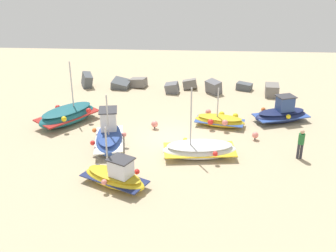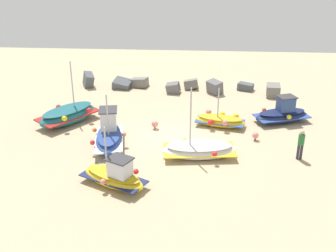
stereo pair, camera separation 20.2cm
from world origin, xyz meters
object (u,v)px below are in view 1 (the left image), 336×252
(fishing_boat_0, at_px, (109,136))
(fishing_boat_3, at_px, (200,150))
(mooring_buoy_0, at_px, (155,124))
(fishing_boat_2, at_px, (282,114))
(fishing_boat_4, at_px, (220,121))
(mooring_buoy_1, at_px, (255,135))
(fishing_boat_1, at_px, (67,115))
(fishing_boat_5, at_px, (116,176))
(person_walking, at_px, (301,142))

(fishing_boat_0, height_order, fishing_boat_3, fishing_boat_3)
(mooring_buoy_0, bearing_deg, fishing_boat_2, 12.08)
(fishing_boat_3, distance_m, mooring_buoy_0, 4.31)
(fishing_boat_4, xyz_separation_m, mooring_buoy_0, (-3.90, -0.68, -0.04))
(mooring_buoy_1, bearing_deg, fishing_boat_2, 55.24)
(fishing_boat_1, relative_size, mooring_buoy_0, 8.09)
(fishing_boat_2, bearing_deg, fishing_boat_4, 174.24)
(fishing_boat_5, relative_size, mooring_buoy_1, 7.14)
(fishing_boat_4, bearing_deg, mooring_buoy_0, -156.95)
(fishing_boat_3, bearing_deg, fishing_boat_2, 37.88)
(fishing_boat_0, bearing_deg, fishing_boat_3, -110.21)
(fishing_boat_4, relative_size, mooring_buoy_1, 6.71)
(fishing_boat_3, relative_size, fishing_boat_4, 1.24)
(fishing_boat_0, distance_m, fishing_boat_2, 10.86)
(fishing_boat_1, bearing_deg, fishing_boat_0, 82.61)
(fishing_boat_1, bearing_deg, fishing_boat_2, 130.86)
(fishing_boat_2, height_order, mooring_buoy_1, fishing_boat_2)
(fishing_boat_0, relative_size, fishing_boat_5, 1.09)
(fishing_boat_2, distance_m, mooring_buoy_0, 7.96)
(fishing_boat_3, distance_m, mooring_buoy_1, 3.85)
(fishing_boat_2, relative_size, fishing_boat_4, 1.16)
(fishing_boat_3, xyz_separation_m, mooring_buoy_0, (-2.66, 3.39, -0.07))
(fishing_boat_0, height_order, mooring_buoy_1, fishing_boat_0)
(fishing_boat_0, xyz_separation_m, mooring_buoy_1, (8.05, 1.32, -0.32))
(fishing_boat_4, bearing_deg, fishing_boat_2, 27.32)
(fishing_boat_2, bearing_deg, fishing_boat_1, 165.07)
(fishing_boat_3, xyz_separation_m, fishing_boat_5, (-3.81, -3.11, 0.08))
(fishing_boat_2, relative_size, fishing_boat_5, 1.09)
(fishing_boat_1, xyz_separation_m, fishing_boat_4, (9.33, 0.18, -0.18))
(fishing_boat_1, height_order, mooring_buoy_1, fishing_boat_1)
(fishing_boat_0, distance_m, mooring_buoy_0, 3.37)
(fishing_boat_0, height_order, person_walking, fishing_boat_0)
(fishing_boat_1, xyz_separation_m, fishing_boat_2, (13.21, 1.16, -0.03))
(fishing_boat_5, bearing_deg, fishing_boat_1, 148.90)
(person_walking, xyz_separation_m, mooring_buoy_0, (-7.78, 3.29, -0.61))
(fishing_boat_1, relative_size, fishing_boat_4, 1.30)
(fishing_boat_4, bearing_deg, fishing_boat_1, -165.76)
(fishing_boat_4, height_order, person_walking, fishing_boat_4)
(person_walking, distance_m, mooring_buoy_0, 8.47)
(fishing_boat_5, xyz_separation_m, person_walking, (8.93, 3.21, 0.46))
(mooring_buoy_1, bearing_deg, fishing_boat_0, -170.72)
(fishing_boat_2, distance_m, mooring_buoy_1, 3.47)
(fishing_boat_2, height_order, person_walking, fishing_boat_2)
(fishing_boat_0, xyz_separation_m, fishing_boat_2, (10.03, 4.16, -0.10))
(person_walking, relative_size, mooring_buoy_1, 3.36)
(fishing_boat_2, bearing_deg, fishing_boat_5, -157.55)
(fishing_boat_0, xyz_separation_m, mooring_buoy_0, (2.24, 2.49, -0.30))
(fishing_boat_0, distance_m, fishing_boat_5, 4.15)
(fishing_boat_2, bearing_deg, fishing_boat_3, -155.36)
(fishing_boat_2, distance_m, fishing_boat_4, 4.00)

